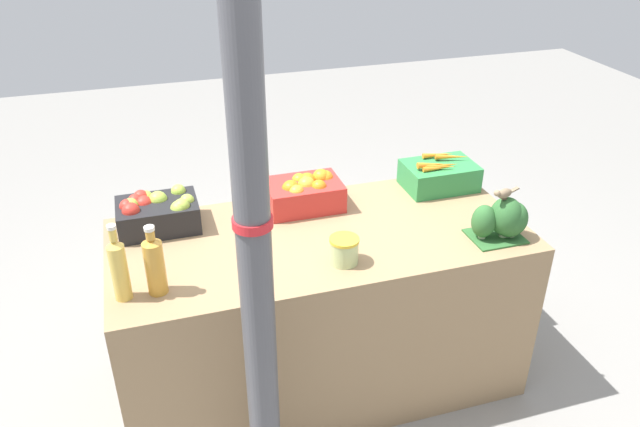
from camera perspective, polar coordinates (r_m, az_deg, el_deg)
ground_plane at (r=3.15m, az=0.00°, el=-14.56°), size 10.00×10.00×0.00m
market_table at (r=2.89m, az=0.00°, el=-8.76°), size 1.77×0.80×0.81m
support_pole at (r=1.89m, az=-6.01°, el=-3.77°), size 0.12×0.12×2.31m
apple_crate at (r=2.76m, az=-14.72°, el=0.16°), size 0.34×0.23×0.16m
orange_crate at (r=2.84m, az=-1.44°, el=2.00°), size 0.34×0.23×0.16m
carrot_crate at (r=3.07m, az=10.84°, el=3.49°), size 0.34×0.23×0.16m
broccoli_pile at (r=2.70m, az=16.54°, el=-0.49°), size 0.23×0.18×0.19m
juice_bottle_golden at (r=2.32m, az=-17.90°, el=-4.76°), size 0.06×0.06×0.30m
juice_bottle_amber at (r=2.32m, az=-14.88°, el=-4.52°), size 0.07×0.07×0.28m
pickle_jar at (r=2.45m, az=2.21°, el=-3.37°), size 0.12×0.12×0.11m
sparrow_bird at (r=2.63m, az=16.45°, el=1.78°), size 0.13×0.05×0.05m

